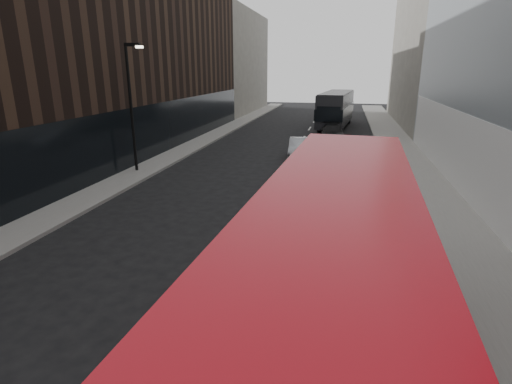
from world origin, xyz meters
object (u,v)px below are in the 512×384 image
Objects in this scene: red_bus at (333,298)px; street_lamp at (132,100)px; car_b at (300,148)px; car_c at (332,133)px; grey_bus at (336,109)px; car_a at (340,193)px.

street_lamp is at bearing 130.84° from red_bus.
car_c reaches higher than car_b.
grey_bus is 25.47m from car_a.
grey_bus reaches higher than car_b.
street_lamp is 18.99m from red_bus.
car_c is at bearing 70.36° from car_b.
car_a is 0.88× the size of car_c.
street_lamp is at bearing -134.31° from car_c.
street_lamp is 0.67× the size of red_bus.
car_b is 7.43m from car_c.
street_lamp reaches higher than car_a.
car_b is at bearing -110.47° from car_c.
car_b is (-2.88, 9.89, -0.05)m from car_a.
car_c is (1.92, 7.18, 0.02)m from car_b.
grey_bus is 15.71m from car_b.
red_bus is 2.52× the size of car_a.
car_b is (-1.93, -15.54, -1.24)m from grey_bus.
street_lamp reaches higher than car_c.
car_c is (-0.96, 17.07, -0.02)m from car_a.
street_lamp is 1.69× the size of car_a.
red_bus is 28.23m from car_c.
grey_bus reaches higher than car_c.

